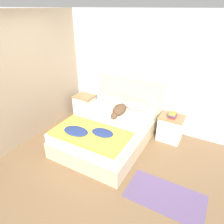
{
  "coord_description": "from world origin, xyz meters",
  "views": [
    {
      "loc": [
        1.81,
        -1.98,
        2.58
      ],
      "look_at": [
        0.03,
        1.22,
        0.63
      ],
      "focal_mm": 32.0,
      "sensor_mm": 36.0,
      "label": 1
    }
  ],
  "objects_px": {
    "pillow_left": "(113,100)",
    "dog": "(119,110)",
    "nightstand_left": "(85,105)",
    "pillow_right": "(136,106)",
    "nightstand_right": "(170,128)",
    "bed": "(107,132)",
    "book_stack": "(173,115)"
  },
  "relations": [
    {
      "from": "nightstand_left",
      "to": "bed",
      "type": "bearing_deg",
      "value": -34.1
    },
    {
      "from": "nightstand_right",
      "to": "pillow_left",
      "type": "xyz_separation_m",
      "value": [
        -1.41,
        0.03,
        0.32
      ]
    },
    {
      "from": "nightstand_right",
      "to": "pillow_left",
      "type": "relative_size",
      "value": 1.08
    },
    {
      "from": "pillow_right",
      "to": "nightstand_left",
      "type": "bearing_deg",
      "value": -178.83
    },
    {
      "from": "pillow_right",
      "to": "dog",
      "type": "height_order",
      "value": "dog"
    },
    {
      "from": "bed",
      "to": "nightstand_right",
      "type": "xyz_separation_m",
      "value": [
        1.12,
        0.76,
        0.02
      ]
    },
    {
      "from": "bed",
      "to": "nightstand_left",
      "type": "distance_m",
      "value": 1.35
    },
    {
      "from": "nightstand_left",
      "to": "pillow_left",
      "type": "xyz_separation_m",
      "value": [
        0.83,
        0.03,
        0.32
      ]
    },
    {
      "from": "pillow_left",
      "to": "pillow_right",
      "type": "height_order",
      "value": "same"
    },
    {
      "from": "book_stack",
      "to": "pillow_left",
      "type": "bearing_deg",
      "value": 178.75
    },
    {
      "from": "book_stack",
      "to": "nightstand_right",
      "type": "bearing_deg",
      "value": 156.22
    },
    {
      "from": "pillow_left",
      "to": "book_stack",
      "type": "relative_size",
      "value": 2.22
    },
    {
      "from": "bed",
      "to": "nightstand_right",
      "type": "bearing_deg",
      "value": 34.1
    },
    {
      "from": "pillow_left",
      "to": "bed",
      "type": "bearing_deg",
      "value": -69.85
    },
    {
      "from": "nightstand_left",
      "to": "nightstand_right",
      "type": "xyz_separation_m",
      "value": [
        2.24,
        0.0,
        0.0
      ]
    },
    {
      "from": "book_stack",
      "to": "bed",
      "type": "bearing_deg",
      "value": -146.08
    },
    {
      "from": "nightstand_left",
      "to": "pillow_right",
      "type": "xyz_separation_m",
      "value": [
        1.41,
        0.03,
        0.32
      ]
    },
    {
      "from": "nightstand_left",
      "to": "pillow_right",
      "type": "relative_size",
      "value": 1.08
    },
    {
      "from": "nightstand_left",
      "to": "pillow_right",
      "type": "distance_m",
      "value": 1.44
    },
    {
      "from": "nightstand_right",
      "to": "book_stack",
      "type": "relative_size",
      "value": 2.41
    },
    {
      "from": "bed",
      "to": "dog",
      "type": "relative_size",
      "value": 3.21
    },
    {
      "from": "nightstand_right",
      "to": "dog",
      "type": "distance_m",
      "value": 1.16
    },
    {
      "from": "nightstand_left",
      "to": "nightstand_right",
      "type": "bearing_deg",
      "value": 0.0
    },
    {
      "from": "dog",
      "to": "pillow_right",
      "type": "bearing_deg",
      "value": 64.7
    },
    {
      "from": "dog",
      "to": "pillow_left",
      "type": "bearing_deg",
      "value": 131.4
    },
    {
      "from": "nightstand_right",
      "to": "nightstand_left",
      "type": "bearing_deg",
      "value": 180.0
    },
    {
      "from": "dog",
      "to": "nightstand_right",
      "type": "bearing_deg",
      "value": 21.07
    },
    {
      "from": "pillow_left",
      "to": "dog",
      "type": "relative_size",
      "value": 0.81
    },
    {
      "from": "bed",
      "to": "pillow_left",
      "type": "relative_size",
      "value": 3.96
    },
    {
      "from": "nightstand_right",
      "to": "pillow_left",
      "type": "distance_m",
      "value": 1.44
    },
    {
      "from": "dog",
      "to": "bed",
      "type": "bearing_deg",
      "value": -103.6
    },
    {
      "from": "nightstand_left",
      "to": "book_stack",
      "type": "distance_m",
      "value": 2.27
    }
  ]
}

